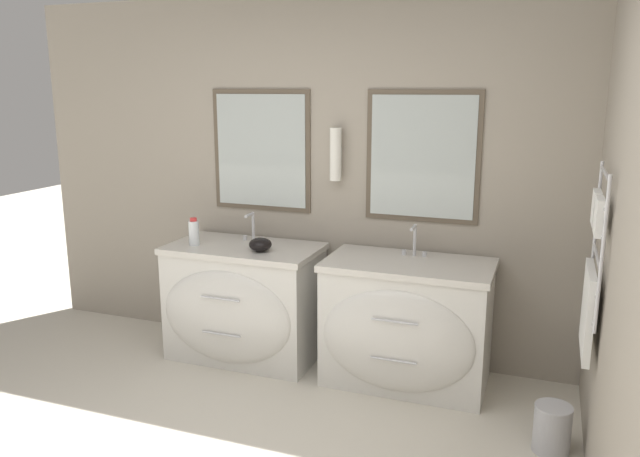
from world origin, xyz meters
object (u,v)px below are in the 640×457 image
at_px(amenity_bowl, 260,245).
at_px(waste_bin, 552,428).
at_px(vanity_left, 243,302).
at_px(toiletry_bottle, 194,232).
at_px(vanity_right, 406,324).

height_order(amenity_bowl, waste_bin, amenity_bowl).
xyz_separation_m(vanity_left, amenity_bowl, (0.18, -0.05, 0.46)).
xyz_separation_m(vanity_left, toiletry_bottle, (-0.34, -0.06, 0.51)).
bearing_deg(vanity_left, vanity_right, 0.00).
distance_m(vanity_left, waste_bin, 2.22).
bearing_deg(amenity_bowl, vanity_left, 162.97).
bearing_deg(toiletry_bottle, vanity_right, 2.28).
relative_size(toiletry_bottle, waste_bin, 0.75).
xyz_separation_m(toiletry_bottle, amenity_bowl, (0.52, 0.01, -0.05)).
bearing_deg(vanity_right, vanity_left, 180.00).
bearing_deg(vanity_right, amenity_bowl, -176.94).
bearing_deg(waste_bin, vanity_right, 151.37).
xyz_separation_m(amenity_bowl, waste_bin, (1.96, -0.46, -0.75)).
height_order(toiletry_bottle, amenity_bowl, toiletry_bottle).
bearing_deg(toiletry_bottle, waste_bin, -10.26).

